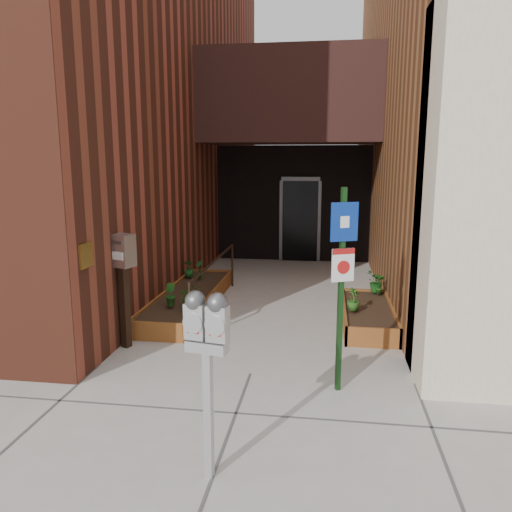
% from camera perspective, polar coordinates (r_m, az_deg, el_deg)
% --- Properties ---
extents(ground, '(80.00, 80.00, 0.00)m').
position_cam_1_polar(ground, '(6.43, -0.66, -13.33)').
color(ground, '#9E9991').
rests_on(ground, ground).
extents(architecture, '(20.00, 14.60, 10.00)m').
position_cam_1_polar(architecture, '(12.94, 3.47, 21.38)').
color(architecture, brown).
rests_on(architecture, ground).
extents(planter_left, '(0.90, 3.60, 0.30)m').
position_cam_1_polar(planter_left, '(9.19, -7.68, -4.99)').
color(planter_left, brown).
rests_on(planter_left, ground).
extents(planter_right, '(0.80, 2.20, 0.30)m').
position_cam_1_polar(planter_right, '(8.40, 12.63, -6.68)').
color(planter_right, brown).
rests_on(planter_right, ground).
extents(handrail, '(0.04, 3.34, 0.90)m').
position_cam_1_polar(handrail, '(8.87, -4.75, -1.41)').
color(handrail, black).
rests_on(handrail, ground).
extents(parking_meter, '(0.37, 0.20, 1.62)m').
position_cam_1_polar(parking_meter, '(4.06, -5.63, -9.09)').
color(parking_meter, '#B0AFB2').
rests_on(parking_meter, ground).
extents(sign_post, '(0.30, 0.15, 2.35)m').
position_cam_1_polar(sign_post, '(5.63, 9.82, -1.50)').
color(sign_post, '#133513').
rests_on(sign_post, ground).
extents(payment_dropbox, '(0.39, 0.34, 1.64)m').
position_cam_1_polar(payment_dropbox, '(7.18, -15.00, -1.17)').
color(payment_dropbox, black).
rests_on(payment_dropbox, ground).
extents(shrub_left_a, '(0.48, 0.48, 0.38)m').
position_cam_1_polar(shrub_left_a, '(8.09, -7.60, -4.56)').
color(shrub_left_a, '#265618').
rests_on(shrub_left_a, planter_left).
extents(shrub_left_b, '(0.29, 0.29, 0.37)m').
position_cam_1_polar(shrub_left_b, '(8.24, -9.82, -4.37)').
color(shrub_left_b, '#1E5217').
rests_on(shrub_left_b, planter_left).
extents(shrub_left_c, '(0.23, 0.23, 0.34)m').
position_cam_1_polar(shrub_left_c, '(10.20, -7.69, -1.42)').
color(shrub_left_c, '#19591D').
rests_on(shrub_left_c, planter_left).
extents(shrub_left_d, '(0.28, 0.28, 0.37)m').
position_cam_1_polar(shrub_left_d, '(10.03, -6.46, -1.51)').
color(shrub_left_d, '#17511C').
rests_on(shrub_left_d, planter_left).
extents(shrub_right_a, '(0.28, 0.28, 0.36)m').
position_cam_1_polar(shrub_right_a, '(8.03, 11.09, -4.88)').
color(shrub_right_a, '#265719').
rests_on(shrub_right_a, planter_right).
extents(shrub_right_b, '(0.26, 0.26, 0.38)m').
position_cam_1_polar(shrub_right_b, '(9.09, 13.93, -3.06)').
color(shrub_right_b, '#1C4E16').
rests_on(shrub_right_b, planter_right).
extents(shrub_right_c, '(0.45, 0.45, 0.37)m').
position_cam_1_polar(shrub_right_c, '(9.19, 13.55, -2.90)').
color(shrub_right_c, '#174F16').
rests_on(shrub_right_c, planter_right).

